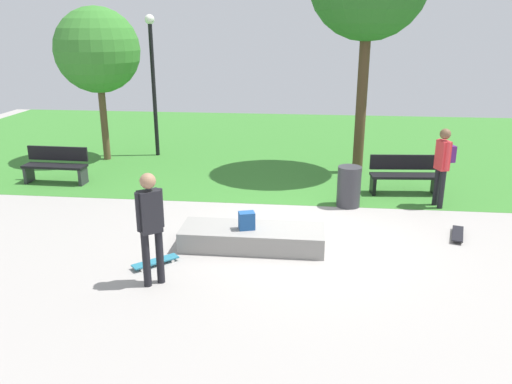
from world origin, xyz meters
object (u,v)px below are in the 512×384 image
at_px(park_bench_near_path, 56,164).
at_px(skater_performing_trick, 150,220).
at_px(park_bench_near_lamppost, 404,174).
at_px(lamp_post, 153,72).
at_px(concrete_ledge, 252,238).
at_px(skateboard_spare, 458,234).
at_px(skateboard_by_ledge, 155,262).
at_px(tree_tall_oak, 97,51).
at_px(trash_bin, 349,187).
at_px(backpack_on_ledge, 247,221).
at_px(pedestrian_with_backpack, 443,160).

bearing_deg(park_bench_near_path, skater_performing_trick, -50.76).
xyz_separation_m(park_bench_near_lamppost, lamp_post, (-6.96, 3.02, 2.04)).
height_order(concrete_ledge, skateboard_spare, concrete_ledge).
relative_size(skateboard_spare, park_bench_near_path, 0.51).
bearing_deg(skater_performing_trick, skateboard_spare, 25.01).
relative_size(skater_performing_trick, park_bench_near_lamppost, 1.11).
xyz_separation_m(skater_performing_trick, skateboard_by_ledge, (-0.18, 0.64, -1.00)).
bearing_deg(skateboard_by_ledge, tree_tall_oak, 117.58).
relative_size(tree_tall_oak, lamp_post, 1.05).
height_order(skater_performing_trick, skateboard_by_ledge, skater_performing_trick).
xyz_separation_m(skateboard_by_ledge, skateboard_spare, (5.39, 1.79, 0.00)).
xyz_separation_m(lamp_post, trash_bin, (5.59, -4.09, -2.07)).
height_order(concrete_ledge, backpack_on_ledge, backpack_on_ledge).
bearing_deg(park_bench_near_path, concrete_ledge, -32.35).
bearing_deg(skater_performing_trick, skateboard_by_ledge, 105.73).
height_order(skateboard_by_ledge, tree_tall_oak, tree_tall_oak).
xyz_separation_m(tree_tall_oak, trash_bin, (6.96, -3.44, -2.71)).
distance_m(skater_performing_trick, skateboard_spare, 5.84).
distance_m(concrete_ledge, tree_tall_oak, 8.32).
bearing_deg(lamp_post, skater_performing_trick, -73.74).
distance_m(lamp_post, trash_bin, 7.23).
xyz_separation_m(skateboard_by_ledge, tree_tall_oak, (-3.54, 6.78, 3.10)).
distance_m(trash_bin, pedestrian_with_backpack, 2.10).
distance_m(skateboard_spare, park_bench_near_path, 9.65).
relative_size(skateboard_by_ledge, park_bench_near_lamppost, 0.44).
height_order(concrete_ledge, skater_performing_trick, skater_performing_trick).
relative_size(concrete_ledge, skateboard_spare, 3.14).
bearing_deg(skateboard_by_ledge, backpack_on_ledge, 30.50).
relative_size(skateboard_spare, park_bench_near_lamppost, 0.50).
xyz_separation_m(backpack_on_ledge, lamp_post, (-3.62, 6.58, 1.99)).
xyz_separation_m(park_bench_near_lamppost, pedestrian_with_backpack, (0.63, -0.89, 0.58)).
height_order(skater_performing_trick, tree_tall_oak, tree_tall_oak).
bearing_deg(concrete_ledge, park_bench_near_lamppost, 47.29).
xyz_separation_m(concrete_ledge, pedestrian_with_backpack, (3.87, 2.62, 0.88)).
relative_size(backpack_on_ledge, tree_tall_oak, 0.07).
bearing_deg(skateboard_by_ledge, park_bench_near_lamppost, 42.71).
xyz_separation_m(concrete_ledge, park_bench_near_path, (-5.44, 3.45, 0.29)).
xyz_separation_m(backpack_on_ledge, pedestrian_with_backpack, (3.97, 2.67, 0.53)).
distance_m(skateboard_spare, pedestrian_with_backpack, 2.00).
height_order(skateboard_spare, tree_tall_oak, tree_tall_oak).
xyz_separation_m(backpack_on_ledge, tree_tall_oak, (-4.99, 5.93, 2.63)).
height_order(tree_tall_oak, lamp_post, tree_tall_oak).
xyz_separation_m(concrete_ledge, trash_bin, (1.87, 2.44, 0.27)).
bearing_deg(backpack_on_ledge, skater_performing_trick, -147.37).
relative_size(backpack_on_ledge, trash_bin, 0.35).
xyz_separation_m(park_bench_near_lamppost, tree_tall_oak, (-8.33, 2.36, 2.68)).
height_order(concrete_ledge, skateboard_by_ledge, concrete_ledge).
relative_size(tree_tall_oak, pedestrian_with_backpack, 2.48).
bearing_deg(pedestrian_with_backpack, skateboard_by_ledge, -146.95).
relative_size(park_bench_near_lamppost, park_bench_near_path, 1.01).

